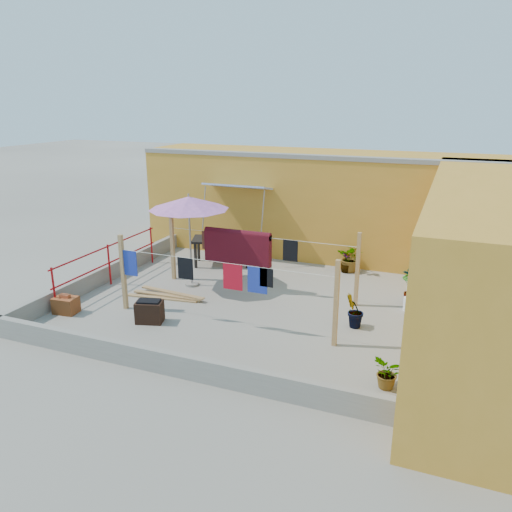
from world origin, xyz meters
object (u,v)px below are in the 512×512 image
Objects in this scene: brick_stack at (66,305)px; water_jug_b at (408,304)px; brazier at (150,311)px; water_jug_a at (411,293)px; patio_umbrella at (189,204)px; plant_back_a at (351,258)px; green_hose at (412,278)px; white_basin at (248,376)px; outdoor_table at (222,241)px.

water_jug_b is at bearing 22.85° from brick_stack.
brazier reaches higher than water_jug_a.
patio_umbrella reaches higher than plant_back_a.
brick_stack is at bearing -157.15° from water_jug_b.
green_hose is (-0.09, 2.24, -0.12)m from water_jug_b.
white_basin is at bearing -115.46° from water_jug_a.
brick_stack is at bearing -152.45° from water_jug_a.
patio_umbrella is 6.95× the size of water_jug_b.
brick_stack is at bearing 167.89° from white_basin.
brick_stack reaches higher than green_hose.
water_jug_b is at bearing -90.00° from water_jug_a.
water_jug_b reaches higher than green_hose.
plant_back_a reaches higher than water_jug_a.
brick_stack is 8.98m from green_hose.
outdoor_table is 2.89× the size of brazier.
green_hose is at bearing 70.74° from white_basin.
patio_umbrella is at bearing -153.86° from green_hose.
plant_back_a is (0.52, 6.40, 0.37)m from white_basin.
brazier is at bearing 8.02° from brick_stack.
water_jug_a reaches higher than green_hose.
patio_umbrella is 3.81m from brick_stack.
outdoor_table is 4.39× the size of white_basin.
plant_back_a reaches higher than brazier.
water_jug_b is at bearing -15.05° from outdoor_table.
brick_stack is 5.11m from white_basin.
patio_umbrella is at bearing -144.30° from plant_back_a.
plant_back_a is at bearing 55.67° from brazier.
brick_stack is (-1.82, -4.57, -0.53)m from outdoor_table.
brazier is at bearing -124.33° from plant_back_a.
green_hose is (-0.09, 1.51, -0.13)m from water_jug_a.
patio_umbrella reaches higher than water_jug_a.
plant_back_a is at bearing 11.66° from outdoor_table.
water_jug_a is 0.46× the size of plant_back_a.
patio_umbrella is 3.80× the size of brazier.
brick_stack is at bearing -135.98° from plant_back_a.
brazier is 3.23m from white_basin.
white_basin is 1.15× the size of water_jug_a.
outdoor_table is at bearing 172.29° from water_jug_a.
green_hose is (2.24, 6.40, -0.00)m from white_basin.
brick_stack is 7.95m from water_jug_b.
brazier is 5.95m from water_jug_b.
water_jug_a is at bearing 33.91° from brazier.
plant_back_a reaches higher than outdoor_table.
outdoor_table is 5.06× the size of water_jug_a.
outdoor_table is 3.45× the size of brick_stack.
patio_umbrella is 4.89m from plant_back_a.
water_jug_a is at bearing -7.71° from outdoor_table.
water_jug_b is at bearing 4.28° from patio_umbrella.
brick_stack reaches higher than water_jug_a.
plant_back_a is (-1.81, 2.24, 0.25)m from water_jug_b.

